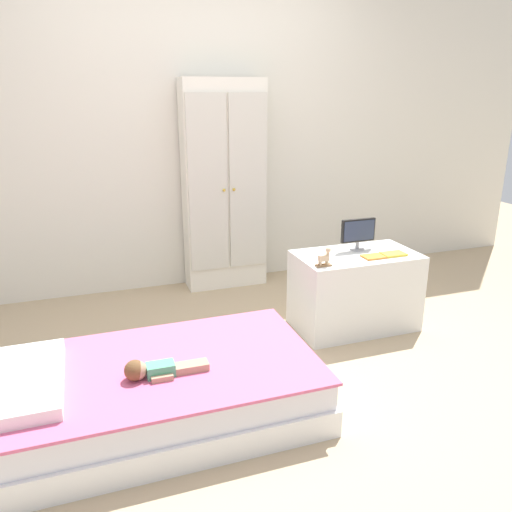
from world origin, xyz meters
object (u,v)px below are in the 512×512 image
object	(u,v)px
tv_monitor	(358,232)
tv_stand	(355,291)
wardrobe	(224,187)
book_orange	(373,257)
bed	(159,391)
book_yellow	(393,254)
rocking_horse_toy	(325,257)
doll	(151,370)

from	to	relation	value
tv_monitor	tv_stand	bearing A→B (deg)	-120.00
wardrobe	tv_monitor	world-z (taller)	wardrobe
tv_stand	book_orange	size ratio (longest dim) A/B	5.83
bed	wardrobe	distance (m)	1.98
bed	tv_monitor	size ratio (longest dim) A/B	6.37
bed	book_orange	distance (m)	1.62
bed	tv_stand	bearing A→B (deg)	22.52
tv_stand	book_yellow	world-z (taller)	book_yellow
bed	rocking_horse_toy	xyz separation A→B (m)	(1.11, 0.44, 0.44)
tv_stand	tv_monitor	bearing A→B (deg)	60.00
book_orange	tv_stand	bearing A→B (deg)	120.28
tv_stand	rocking_horse_toy	xyz separation A→B (m)	(-0.32, -0.15, 0.32)
bed	book_yellow	bearing A→B (deg)	16.59
wardrobe	tv_stand	xyz separation A→B (m)	(0.61, -1.07, -0.57)
doll	book_yellow	world-z (taller)	book_yellow
tv_stand	book_yellow	size ratio (longest dim) A/B	5.14
tv_monitor	book_orange	distance (m)	0.22
wardrobe	rocking_horse_toy	distance (m)	1.28
bed	wardrobe	world-z (taller)	wardrobe
book_orange	tv_monitor	bearing A→B (deg)	94.76
wardrobe	tv_stand	distance (m)	1.36
book_yellow	rocking_horse_toy	bearing A→B (deg)	-174.87
bed	tv_stand	world-z (taller)	tv_stand
wardrobe	book_yellow	world-z (taller)	wardrobe
bed	doll	size ratio (longest dim) A/B	4.00
doll	wardrobe	size ratio (longest dim) A/B	0.24
doll	wardrobe	distance (m)	2.02
doll	book_orange	bearing A→B (deg)	20.97
bed	doll	bearing A→B (deg)	-111.71
bed	wardrobe	bearing A→B (deg)	63.70
tv_monitor	rocking_horse_toy	xyz separation A→B (m)	(-0.36, -0.23, -0.07)
tv_stand	bed	bearing A→B (deg)	-157.48
bed	wardrobe	xyz separation A→B (m)	(0.82, 1.66, 0.69)
bed	tv_monitor	distance (m)	1.70
tv_stand	book_yellow	distance (m)	0.36
book_orange	doll	bearing A→B (deg)	-159.03
doll	tv_stand	bearing A→B (deg)	25.17
doll	tv_monitor	distance (m)	1.73
bed	book_orange	xyz separation A→B (m)	(1.49, 0.49, 0.39)
book_orange	book_yellow	distance (m)	0.15
doll	wardrobe	xyz separation A→B (m)	(0.86, 1.76, 0.50)
wardrobe	tv_monitor	xyz separation A→B (m)	(0.65, -0.99, -0.18)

